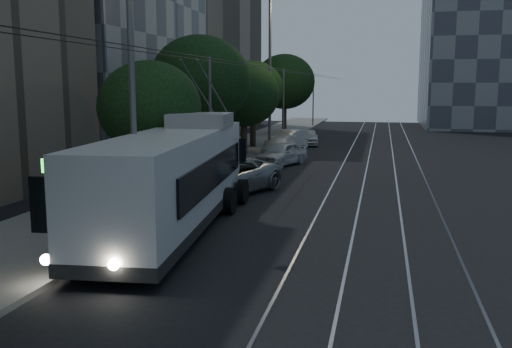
{
  "coord_description": "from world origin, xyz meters",
  "views": [
    {
      "loc": [
        2.51,
        -15.4,
        4.71
      ],
      "look_at": [
        -1.64,
        3.31,
        1.72
      ],
      "focal_mm": 40.0,
      "sensor_mm": 36.0,
      "label": 1
    }
  ],
  "objects_px": {
    "trolleybus": "(174,178)",
    "car_white_a": "(281,154)",
    "pickup_silver": "(226,176)",
    "car_white_c": "(289,139)",
    "streetlamp_near": "(143,53)",
    "streetlamp_far": "(276,57)",
    "car_white_b": "(279,146)",
    "car_white_d": "(309,137)"
  },
  "relations": [
    {
      "from": "trolleybus",
      "to": "car_white_a",
      "type": "xyz_separation_m",
      "value": [
        0.81,
        15.67,
        -1.0
      ]
    },
    {
      "from": "pickup_silver",
      "to": "car_white_c",
      "type": "relative_size",
      "value": 1.32
    },
    {
      "from": "trolleybus",
      "to": "car_white_c",
      "type": "height_order",
      "value": "trolleybus"
    },
    {
      "from": "streetlamp_near",
      "to": "streetlamp_far",
      "type": "distance_m",
      "value": 22.43
    },
    {
      "from": "streetlamp_near",
      "to": "car_white_c",
      "type": "bearing_deg",
      "value": 88.88
    },
    {
      "from": "pickup_silver",
      "to": "streetlamp_near",
      "type": "distance_m",
      "value": 8.39
    },
    {
      "from": "car_white_a",
      "to": "trolleybus",
      "type": "bearing_deg",
      "value": -72.71
    },
    {
      "from": "car_white_b",
      "to": "streetlamp_near",
      "type": "distance_m",
      "value": 21.65
    },
    {
      "from": "car_white_c",
      "to": "streetlamp_near",
      "type": "height_order",
      "value": "streetlamp_near"
    },
    {
      "from": "pickup_silver",
      "to": "car_white_d",
      "type": "height_order",
      "value": "pickup_silver"
    },
    {
      "from": "streetlamp_far",
      "to": "pickup_silver",
      "type": "bearing_deg",
      "value": -87.3
    },
    {
      "from": "trolleybus",
      "to": "car_white_a",
      "type": "relative_size",
      "value": 3.03
    },
    {
      "from": "pickup_silver",
      "to": "trolleybus",
      "type": "bearing_deg",
      "value": -70.02
    },
    {
      "from": "pickup_silver",
      "to": "car_white_a",
      "type": "height_order",
      "value": "pickup_silver"
    },
    {
      "from": "trolleybus",
      "to": "pickup_silver",
      "type": "relative_size",
      "value": 2.18
    },
    {
      "from": "car_white_b",
      "to": "pickup_silver",
      "type": "bearing_deg",
      "value": -86.48
    },
    {
      "from": "car_white_d",
      "to": "streetlamp_far",
      "type": "distance_m",
      "value": 8.44
    },
    {
      "from": "trolleybus",
      "to": "car_white_a",
      "type": "height_order",
      "value": "trolleybus"
    },
    {
      "from": "streetlamp_near",
      "to": "streetlamp_far",
      "type": "bearing_deg",
      "value": 89.94
    },
    {
      "from": "car_white_d",
      "to": "streetlamp_far",
      "type": "height_order",
      "value": "streetlamp_far"
    },
    {
      "from": "car_white_d",
      "to": "streetlamp_far",
      "type": "xyz_separation_m",
      "value": [
        -1.61,
        -5.69,
        6.02
      ]
    },
    {
      "from": "car_white_d",
      "to": "trolleybus",
      "type": "bearing_deg",
      "value": -99.61
    },
    {
      "from": "car_white_a",
      "to": "streetlamp_far",
      "type": "relative_size",
      "value": 0.37
    },
    {
      "from": "car_white_a",
      "to": "car_white_c",
      "type": "bearing_deg",
      "value": 116.71
    },
    {
      "from": "pickup_silver",
      "to": "car_white_c",
      "type": "distance_m",
      "value": 18.45
    },
    {
      "from": "car_white_b",
      "to": "car_white_d",
      "type": "distance_m",
      "value": 7.14
    },
    {
      "from": "pickup_silver",
      "to": "streetlamp_far",
      "type": "distance_m",
      "value": 16.72
    },
    {
      "from": "car_white_c",
      "to": "streetlamp_near",
      "type": "xyz_separation_m",
      "value": [
        -0.49,
        -25.22,
        4.98
      ]
    },
    {
      "from": "car_white_a",
      "to": "streetlamp_far",
      "type": "height_order",
      "value": "streetlamp_far"
    },
    {
      "from": "car_white_d",
      "to": "car_white_a",
      "type": "bearing_deg",
      "value": -98.27
    },
    {
      "from": "car_white_b",
      "to": "streetlamp_far",
      "type": "xyz_separation_m",
      "value": [
        -0.47,
        1.36,
        6.03
      ]
    },
    {
      "from": "trolleybus",
      "to": "streetlamp_far",
      "type": "relative_size",
      "value": 1.11
    },
    {
      "from": "car_white_d",
      "to": "car_white_b",
      "type": "bearing_deg",
      "value": -106.8
    },
    {
      "from": "car_white_c",
      "to": "car_white_d",
      "type": "distance_m",
      "value": 3.09
    },
    {
      "from": "car_white_c",
      "to": "streetlamp_far",
      "type": "bearing_deg",
      "value": -74.77
    },
    {
      "from": "trolleybus",
      "to": "car_white_d",
      "type": "relative_size",
      "value": 3.31
    },
    {
      "from": "car_white_a",
      "to": "car_white_c",
      "type": "xyz_separation_m",
      "value": [
        -1.01,
        8.92,
        0.01
      ]
    },
    {
      "from": "car_white_a",
      "to": "car_white_d",
      "type": "bearing_deg",
      "value": 109.64
    },
    {
      "from": "car_white_a",
      "to": "car_white_b",
      "type": "bearing_deg",
      "value": 122.28
    },
    {
      "from": "trolleybus",
      "to": "car_white_a",
      "type": "distance_m",
      "value": 15.72
    },
    {
      "from": "car_white_a",
      "to": "car_white_d",
      "type": "distance_m",
      "value": 11.79
    },
    {
      "from": "trolleybus",
      "to": "car_white_d",
      "type": "distance_m",
      "value": 27.5
    }
  ]
}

